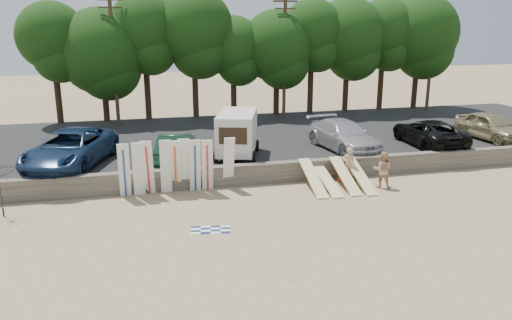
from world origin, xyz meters
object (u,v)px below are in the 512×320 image
object	(u,v)px
car_4	(490,126)
beachgoer_a	(349,165)
car_1	(176,147)
box_trailer	(237,132)
car_2	(344,135)
car_3	(429,132)
car_0	(70,149)
beachgoer_b	(383,170)
cooler	(358,177)

from	to	relation	value
car_4	beachgoer_a	distance (m)	11.48
car_1	box_trailer	bearing A→B (deg)	-164.97
car_2	car_3	xyz separation A→B (m)	(5.19, -0.18, -0.05)
beachgoer_a	car_0	bearing A→B (deg)	-10.68
box_trailer	beachgoer_a	world-z (taller)	box_trailer
car_0	car_1	world-z (taller)	car_0
beachgoer_b	cooler	bearing A→B (deg)	-36.93
car_2	beachgoer_b	world-z (taller)	car_2
beachgoer_a	cooler	size ratio (longest dim) A/B	4.60
car_0	car_4	xyz separation A→B (m)	(24.01, 0.13, -0.08)
car_1	beachgoer_a	distance (m)	8.75
beachgoer_a	car_3	bearing A→B (deg)	-147.73
car_2	box_trailer	bearing A→B (deg)	172.15
car_3	car_4	size ratio (longest dim) A/B	1.12
car_4	cooler	size ratio (longest dim) A/B	12.54
cooler	car_4	bearing A→B (deg)	6.78
box_trailer	car_4	distance (m)	15.67
box_trailer	car_2	world-z (taller)	box_trailer
car_3	beachgoer_a	bearing A→B (deg)	29.66
box_trailer	car_1	distance (m)	3.29
box_trailer	beachgoer_a	bearing A→B (deg)	-18.16
beachgoer_a	cooler	xyz separation A→B (m)	(0.59, 0.09, -0.71)
car_3	cooler	xyz separation A→B (m)	(-5.84, -3.28, -1.28)
car_0	car_1	size ratio (longest dim) A/B	1.44
beachgoer_a	beachgoer_b	bearing A→B (deg)	141.80
box_trailer	beachgoer_a	xyz separation A→B (m)	(4.83, -3.49, -1.14)
car_1	beachgoer_b	xyz separation A→B (m)	(9.29, -4.48, -0.55)
car_1	cooler	xyz separation A→B (m)	(8.66, -3.26, -1.27)
car_0	beachgoer_b	bearing A→B (deg)	-0.04
car_4	cooler	distance (m)	10.96
car_3	beachgoer_a	size ratio (longest dim) A/B	3.05
car_1	car_2	size ratio (longest dim) A/B	0.81
car_0	cooler	bearing A→B (deg)	3.84
car_2	cooler	world-z (taller)	car_2
car_2	cooler	size ratio (longest dim) A/B	14.43
car_1	beachgoer_b	size ratio (longest dim) A/B	2.52
beachgoer_a	car_2	bearing A→B (deg)	-104.56
car_1	cooler	size ratio (longest dim) A/B	11.65
car_3	beachgoer_a	distance (m)	7.28
box_trailer	car_1	xyz separation A→B (m)	(-3.23, -0.14, -0.59)
car_0	beachgoer_a	size ratio (longest dim) A/B	3.66
car_1	car_4	world-z (taller)	car_4
car_2	car_4	world-z (taller)	car_4
car_0	car_1	distance (m)	5.12
car_1	beachgoer_a	world-z (taller)	car_1
box_trailer	beachgoer_b	xyz separation A→B (m)	(6.05, -4.63, -1.14)
car_2	car_3	distance (m)	5.20
beachgoer_a	beachgoer_b	xyz separation A→B (m)	(1.23, -1.14, 0.00)
box_trailer	car_3	world-z (taller)	box_trailer
car_1	car_4	bearing A→B (deg)	-166.31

